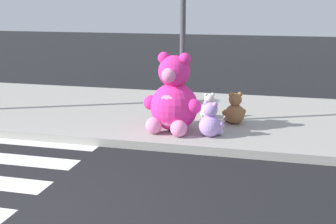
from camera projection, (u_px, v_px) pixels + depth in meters
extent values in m
cube|color=#9E9B93|center=(146.00, 113.00, 9.82)|extent=(28.00, 4.40, 0.15)
cube|color=white|center=(16.00, 140.00, 8.15)|extent=(3.20, 0.45, 0.00)
cylinder|color=#4C4C51|center=(183.00, 41.00, 8.42)|extent=(0.11, 0.11, 3.20)
sphere|color=#F22D93|center=(174.00, 107.00, 8.20)|extent=(0.89, 0.89, 0.89)
ellipsoid|color=pink|center=(167.00, 111.00, 7.91)|extent=(0.51, 0.27, 0.58)
sphere|color=#F22D93|center=(174.00, 71.00, 8.04)|extent=(0.58, 0.58, 0.58)
sphere|color=pink|center=(169.00, 75.00, 7.82)|extent=(0.27, 0.27, 0.27)
sphere|color=#F22D93|center=(185.00, 59.00, 7.90)|extent=(0.22, 0.22, 0.22)
sphere|color=#F22D93|center=(194.00, 107.00, 7.92)|extent=(0.28, 0.28, 0.28)
sphere|color=pink|center=(179.00, 129.00, 7.84)|extent=(0.30, 0.30, 0.30)
sphere|color=#F22D93|center=(164.00, 58.00, 8.06)|extent=(0.22, 0.22, 0.22)
sphere|color=#F22D93|center=(151.00, 102.00, 8.24)|extent=(0.28, 0.28, 0.28)
sphere|color=pink|center=(154.00, 126.00, 8.02)|extent=(0.30, 0.30, 0.30)
sphere|color=white|center=(209.00, 110.00, 9.13)|extent=(0.32, 0.32, 0.32)
ellipsoid|color=white|center=(207.00, 109.00, 9.23)|extent=(0.19, 0.15, 0.21)
sphere|color=white|center=(209.00, 99.00, 9.07)|extent=(0.21, 0.21, 0.21)
sphere|color=white|center=(208.00, 98.00, 9.15)|extent=(0.10, 0.10, 0.10)
sphere|color=white|center=(206.00, 95.00, 9.03)|extent=(0.08, 0.08, 0.08)
sphere|color=white|center=(201.00, 109.00, 9.12)|extent=(0.10, 0.10, 0.10)
sphere|color=white|center=(203.00, 114.00, 9.26)|extent=(0.11, 0.11, 0.11)
sphere|color=white|center=(213.00, 95.00, 9.07)|extent=(0.08, 0.08, 0.08)
sphere|color=white|center=(215.00, 108.00, 9.19)|extent=(0.10, 0.10, 0.10)
sphere|color=white|center=(211.00, 113.00, 9.30)|extent=(0.11, 0.11, 0.11)
sphere|color=olive|center=(235.00, 114.00, 8.67)|extent=(0.39, 0.39, 0.39)
ellipsoid|color=tan|center=(232.00, 112.00, 8.81)|extent=(0.23, 0.17, 0.25)
sphere|color=olive|center=(235.00, 100.00, 8.60)|extent=(0.25, 0.25, 0.25)
sphere|color=tan|center=(233.00, 99.00, 8.71)|extent=(0.12, 0.12, 0.12)
sphere|color=olive|center=(231.00, 95.00, 8.56)|extent=(0.10, 0.10, 0.10)
sphere|color=olive|center=(225.00, 112.00, 8.68)|extent=(0.12, 0.12, 0.12)
sphere|color=tan|center=(227.00, 118.00, 8.84)|extent=(0.13, 0.13, 0.13)
sphere|color=olive|center=(240.00, 94.00, 8.60)|extent=(0.10, 0.10, 0.10)
sphere|color=olive|center=(243.00, 112.00, 8.75)|extent=(0.12, 0.12, 0.12)
sphere|color=tan|center=(237.00, 118.00, 8.88)|extent=(0.13, 0.13, 0.13)
sphere|color=#B28CD8|center=(210.00, 126.00, 7.85)|extent=(0.39, 0.39, 0.39)
ellipsoid|color=silver|center=(214.00, 124.00, 7.96)|extent=(0.23, 0.16, 0.26)
sphere|color=#B28CD8|center=(210.00, 110.00, 7.78)|extent=(0.26, 0.26, 0.26)
sphere|color=silver|center=(214.00, 109.00, 7.87)|extent=(0.12, 0.12, 0.12)
sphere|color=#B28CD8|center=(206.00, 103.00, 7.80)|extent=(0.10, 0.10, 0.10)
sphere|color=#B28CD8|center=(202.00, 122.00, 7.99)|extent=(0.12, 0.12, 0.12)
sphere|color=silver|center=(209.00, 130.00, 8.07)|extent=(0.14, 0.14, 0.14)
sphere|color=#B28CD8|center=(215.00, 105.00, 7.70)|extent=(0.10, 0.10, 0.10)
sphere|color=#B28CD8|center=(221.00, 125.00, 7.77)|extent=(0.12, 0.12, 0.12)
sphere|color=silver|center=(220.00, 132.00, 7.95)|extent=(0.14, 0.14, 0.14)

